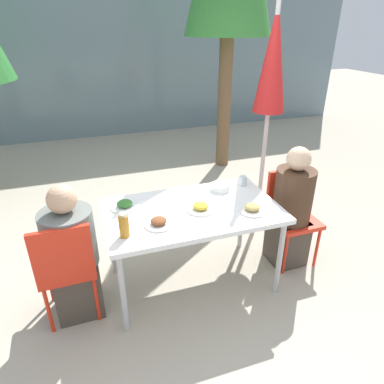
{
  "coord_description": "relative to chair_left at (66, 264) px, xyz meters",
  "views": [
    {
      "loc": [
        -0.76,
        -2.26,
        2.09
      ],
      "look_at": [
        0.0,
        0.0,
        0.89
      ],
      "focal_mm": 32.0,
      "sensor_mm": 36.0,
      "label": 1
    }
  ],
  "objects": [
    {
      "name": "drinking_cup",
      "position": [
        1.57,
        0.37,
        0.27
      ],
      "size": [
        0.07,
        0.07,
        0.09
      ],
      "color": "silver",
      "rests_on": "dining_table"
    },
    {
      "name": "closed_umbrella",
      "position": [
        2.05,
        0.84,
        1.13
      ],
      "size": [
        0.36,
        0.36,
        2.28
      ],
      "color": "#333333",
      "rests_on": "ground"
    },
    {
      "name": "person_right",
      "position": [
        1.94,
        0.1,
        0.03
      ],
      "size": [
        0.34,
        0.34,
        1.16
      ],
      "rotation": [
        0.0,
        0.0,
        -3.14
      ],
      "color": "#473D33",
      "rests_on": "ground"
    },
    {
      "name": "plate_0",
      "position": [
        1.43,
        -0.09,
        0.25
      ],
      "size": [
        0.22,
        0.22,
        0.06
      ],
      "color": "white",
      "rests_on": "dining_table"
    },
    {
      "name": "dining_table",
      "position": [
        1.0,
        0.1,
        0.17
      ],
      "size": [
        1.4,
        0.83,
        0.74
      ],
      "color": "white",
      "rests_on": "ground"
    },
    {
      "name": "chair_left",
      "position": [
        0.0,
        0.0,
        0.0
      ],
      "size": [
        0.41,
        0.41,
        0.88
      ],
      "rotation": [
        0.0,
        0.0,
        0.02
      ],
      "color": "red",
      "rests_on": "ground"
    },
    {
      "name": "plate_1",
      "position": [
        0.69,
        -0.05,
        0.25
      ],
      "size": [
        0.21,
        0.21,
        0.06
      ],
      "color": "white",
      "rests_on": "dining_table"
    },
    {
      "name": "person_left",
      "position": [
        0.05,
        0.08,
        -0.01
      ],
      "size": [
        0.38,
        0.38,
        1.1
      ],
      "rotation": [
        0.0,
        0.0,
        0.02
      ],
      "color": "#473D33",
      "rests_on": "ground"
    },
    {
      "name": "chair_right",
      "position": [
        1.99,
        0.18,
        0.0
      ],
      "size": [
        0.4,
        0.4,
        0.88
      ],
      "rotation": [
        0.0,
        0.0,
        -3.14
      ],
      "color": "red",
      "rests_on": "ground"
    },
    {
      "name": "salad_bowl",
      "position": [
        1.35,
        0.35,
        0.25
      ],
      "size": [
        0.17,
        0.17,
        0.06
      ],
      "color": "white",
      "rests_on": "dining_table"
    },
    {
      "name": "plate_2",
      "position": [
        0.49,
        0.29,
        0.25
      ],
      "size": [
        0.23,
        0.23,
        0.06
      ],
      "color": "white",
      "rests_on": "dining_table"
    },
    {
      "name": "plate_3",
      "position": [
        1.05,
        0.06,
        0.25
      ],
      "size": [
        0.22,
        0.22,
        0.06
      ],
      "color": "white",
      "rests_on": "dining_table"
    },
    {
      "name": "building_facade",
      "position": [
        1.0,
        4.87,
        0.98
      ],
      "size": [
        10.0,
        0.2,
        3.0
      ],
      "color": "slate",
      "rests_on": "ground"
    },
    {
      "name": "bottle",
      "position": [
        0.43,
        -0.12,
        0.31
      ],
      "size": [
        0.07,
        0.07,
        0.18
      ],
      "color": "#B7751E",
      "rests_on": "dining_table"
    },
    {
      "name": "ground_plane",
      "position": [
        1.0,
        0.1,
        -0.52
      ],
      "size": [
        24.0,
        24.0,
        0.0
      ],
      "primitive_type": "plane",
      "color": "#B2A893"
    }
  ]
}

